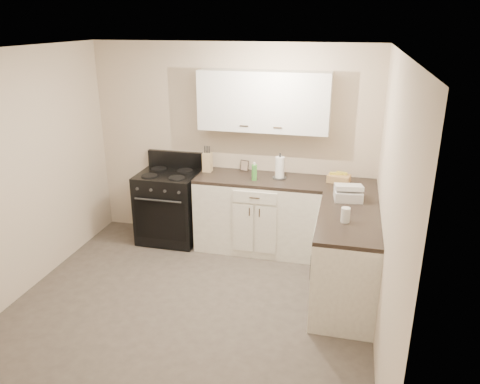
% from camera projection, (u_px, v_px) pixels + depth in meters
% --- Properties ---
extents(floor, '(3.60, 3.60, 0.00)m').
position_uv_depth(floor, '(188.00, 309.00, 4.71)').
color(floor, '#473F38').
rests_on(floor, ground).
extents(ceiling, '(3.60, 3.60, 0.00)m').
position_uv_depth(ceiling, '(177.00, 51.00, 3.84)').
color(ceiling, white).
rests_on(ceiling, wall_back).
extents(wall_back, '(3.60, 0.00, 3.60)m').
position_uv_depth(wall_back, '(232.00, 145.00, 5.91)').
color(wall_back, beige).
rests_on(wall_back, ground).
extents(wall_right, '(0.00, 3.60, 3.60)m').
position_uv_depth(wall_right, '(388.00, 211.00, 3.88)').
color(wall_right, beige).
rests_on(wall_right, ground).
extents(wall_left, '(0.00, 3.60, 3.60)m').
position_uv_depth(wall_left, '(13.00, 178.00, 4.67)').
color(wall_left, beige).
rests_on(wall_left, ground).
extents(wall_front, '(3.60, 0.00, 3.60)m').
position_uv_depth(wall_front, '(73.00, 302.00, 2.63)').
color(wall_front, beige).
rests_on(wall_front, ground).
extents(base_cabinets_back, '(1.55, 0.60, 0.90)m').
position_uv_depth(base_cabinets_back, '(260.00, 215.00, 5.82)').
color(base_cabinets_back, white).
rests_on(base_cabinets_back, floor).
extents(base_cabinets_right, '(0.60, 1.90, 0.90)m').
position_uv_depth(base_cabinets_right, '(346.00, 248.00, 5.00)').
color(base_cabinets_right, white).
rests_on(base_cabinets_right, floor).
extents(countertop_back, '(1.55, 0.60, 0.04)m').
position_uv_depth(countertop_back, '(260.00, 179.00, 5.66)').
color(countertop_back, black).
rests_on(countertop_back, base_cabinets_back).
extents(countertop_right, '(0.60, 1.90, 0.04)m').
position_uv_depth(countertop_right, '(350.00, 207.00, 4.83)').
color(countertop_right, black).
rests_on(countertop_right, base_cabinets_right).
extents(upper_cabinets, '(1.55, 0.30, 0.70)m').
position_uv_depth(upper_cabinets, '(264.00, 101.00, 5.48)').
color(upper_cabinets, silver).
rests_on(upper_cabinets, wall_back).
extents(stove, '(0.75, 0.64, 0.90)m').
position_uv_depth(stove, '(169.00, 207.00, 6.06)').
color(stove, black).
rests_on(stove, floor).
extents(knife_block, '(0.11, 0.10, 0.24)m').
position_uv_depth(knife_block, '(207.00, 162.00, 5.85)').
color(knife_block, tan).
rests_on(knife_block, countertop_back).
extents(paper_towel, '(0.14, 0.14, 0.26)m').
position_uv_depth(paper_towel, '(280.00, 168.00, 5.60)').
color(paper_towel, white).
rests_on(paper_towel, countertop_back).
extents(soap_bottle, '(0.07, 0.07, 0.19)m').
position_uv_depth(soap_bottle, '(254.00, 172.00, 5.55)').
color(soap_bottle, green).
rests_on(soap_bottle, countertop_back).
extents(picture_frame, '(0.11, 0.06, 0.14)m').
position_uv_depth(picture_frame, '(244.00, 166.00, 5.90)').
color(picture_frame, black).
rests_on(picture_frame, countertop_back).
extents(wicker_basket, '(0.28, 0.21, 0.09)m').
position_uv_depth(wicker_basket, '(339.00, 178.00, 5.50)').
color(wicker_basket, tan).
rests_on(wicker_basket, countertop_right).
extents(countertop_grill, '(0.32, 0.30, 0.11)m').
position_uv_depth(countertop_grill, '(348.00, 195.00, 4.97)').
color(countertop_grill, silver).
rests_on(countertop_grill, countertop_right).
extents(glass_jar, '(0.09, 0.09, 0.14)m').
position_uv_depth(glass_jar, '(345.00, 215.00, 4.41)').
color(glass_jar, silver).
rests_on(glass_jar, countertop_right).
extents(oven_mitt_near, '(0.02, 0.15, 0.26)m').
position_uv_depth(oven_mitt_near, '(312.00, 265.00, 4.66)').
color(oven_mitt_near, black).
rests_on(oven_mitt_near, base_cabinets_right).
extents(oven_mitt_far, '(0.02, 0.16, 0.28)m').
position_uv_depth(oven_mitt_far, '(312.00, 262.00, 4.71)').
color(oven_mitt_far, black).
rests_on(oven_mitt_far, base_cabinets_right).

